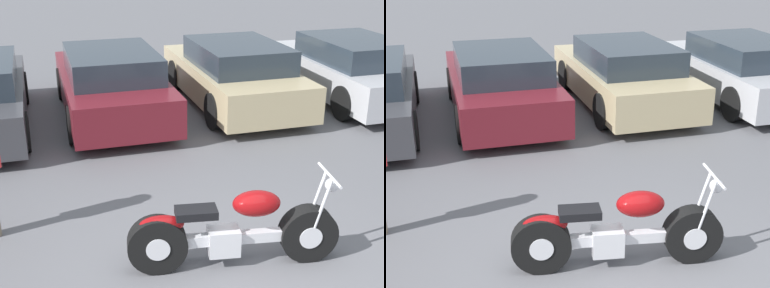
% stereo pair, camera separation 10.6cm
% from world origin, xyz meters
% --- Properties ---
extents(motorcycle, '(2.30, 0.78, 1.03)m').
position_xyz_m(motorcycle, '(0.01, 0.56, 0.41)').
color(motorcycle, black).
rests_on(motorcycle, ground_plane).
extents(parked_car_maroon, '(1.92, 4.46, 1.34)m').
position_xyz_m(parked_car_maroon, '(-0.45, 6.05, 0.65)').
color(parked_car_maroon, maroon).
rests_on(parked_car_maroon, ground_plane).
extents(parked_car_champagne, '(1.92, 4.46, 1.34)m').
position_xyz_m(parked_car_champagne, '(2.10, 6.06, 0.65)').
color(parked_car_champagne, '#C6B284').
rests_on(parked_car_champagne, ground_plane).
extents(parked_car_silver, '(1.92, 4.46, 1.34)m').
position_xyz_m(parked_car_silver, '(4.64, 5.81, 0.65)').
color(parked_car_silver, '#BCBCC1').
rests_on(parked_car_silver, ground_plane).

